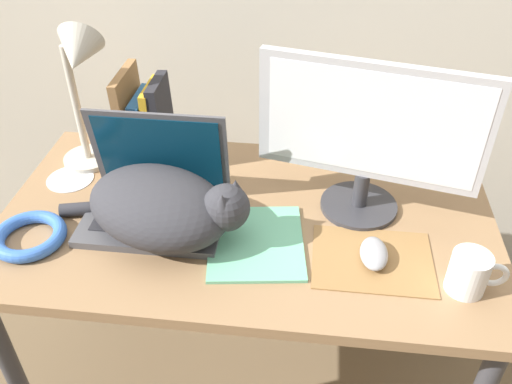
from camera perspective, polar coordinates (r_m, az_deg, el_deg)
The scene contains 12 objects.
desk at distance 1.34m, azimuth -0.98°, elevation -5.38°, with size 1.17×0.65×0.71m.
laptop at distance 1.29m, azimuth -10.47°, elevation -0.57°, with size 0.33×0.23×0.24m.
cat at distance 1.21m, azimuth -9.68°, elevation -1.53°, with size 0.46×0.34×0.16m.
external_monitor at distance 1.22m, azimuth 11.81°, elevation 5.97°, with size 0.50×0.18×0.37m.
mousepad at distance 1.20m, azimuth 12.15°, elevation -6.98°, with size 0.26×0.20×0.00m.
computer_mouse at distance 1.19m, azimuth 12.30°, elevation -6.33°, with size 0.06×0.10×0.03m.
book_row at distance 1.45m, azimuth -11.49°, elevation 7.09°, with size 0.12×0.17×0.26m.
desk_lamp at distance 1.39m, azimuth -18.14°, elevation 11.38°, with size 0.17×0.17×0.40m.
cable_coil at distance 1.32m, azimuth -22.77°, elevation -4.28°, with size 0.16×0.16×0.03m.
notepad at distance 1.21m, azimuth -0.01°, elevation -5.31°, with size 0.24×0.27×0.01m.
mug at distance 1.17m, azimuth 21.60°, elevation -7.92°, with size 0.12×0.08×0.09m.
cd_disc at distance 1.49m, azimuth -18.97°, elevation 1.30°, with size 0.12×0.12×0.00m.
Camera 1 is at (0.14, -0.66, 1.54)m, focal length 38.00 mm.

